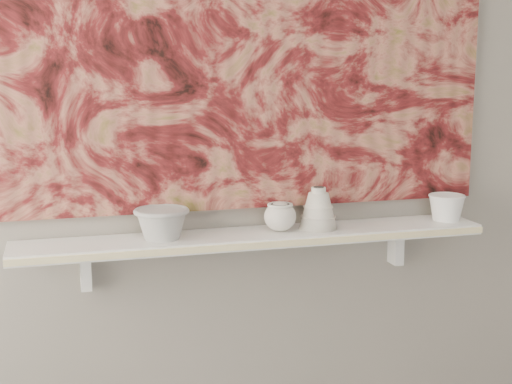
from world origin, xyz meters
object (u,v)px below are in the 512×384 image
object	(u,v)px
bowl_grey	(162,223)
bell_vessel	(318,208)
shelf	(256,237)
cup_cream	(280,217)
bowl_white	(446,207)
painting	(248,22)

from	to	relation	value
bowl_grey	bell_vessel	bearing A→B (deg)	0.00
shelf	cup_cream	xyz separation A→B (m)	(0.07, 0.00, 0.06)
cup_cream	bowl_grey	bearing A→B (deg)	180.00
cup_cream	bowl_white	size ratio (longest dim) A/B	0.82
bowl_grey	bowl_white	size ratio (longest dim) A/B	1.36
shelf	bowl_white	distance (m)	0.63
bell_vessel	bowl_white	xyz separation A→B (m)	(0.43, 0.00, -0.02)
shelf	bowl_grey	distance (m)	0.28
shelf	cup_cream	world-z (taller)	cup_cream
cup_cream	shelf	bearing A→B (deg)	180.00
bell_vessel	bowl_white	bearing A→B (deg)	0.00
shelf	bowl_white	bearing A→B (deg)	0.00
shelf	painting	bearing A→B (deg)	90.00
painting	bowl_white	bearing A→B (deg)	-7.30
cup_cream	bowl_white	distance (m)	0.55
bowl_grey	bell_vessel	world-z (taller)	bell_vessel
painting	bell_vessel	xyz separation A→B (m)	(0.20, -0.08, -0.55)
painting	cup_cream	distance (m)	0.58
bowl_white	painting	bearing A→B (deg)	172.70
painting	cup_cream	bearing A→B (deg)	-47.03
shelf	bowl_grey	size ratio (longest dim) A/B	8.87
bowl_grey	shelf	bearing A→B (deg)	0.00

